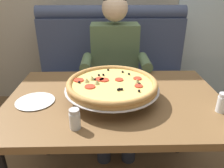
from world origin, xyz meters
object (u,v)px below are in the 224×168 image
object	(u,v)px
dining_table	(115,110)
shaker_parmesan	(75,120)
shaker_pepper_flakes	(222,104)
diner_main	(115,64)
plate_near_left	(35,100)
patio_chair	(193,45)
pizza	(112,84)
booth_bench	(112,84)

from	to	relation	value
dining_table	shaker_parmesan	xyz separation A→B (m)	(-0.19, -0.29, 0.13)
shaker_pepper_flakes	shaker_parmesan	xyz separation A→B (m)	(-0.73, -0.13, -0.00)
diner_main	shaker_pepper_flakes	distance (m)	0.94
plate_near_left	patio_chair	bearing A→B (deg)	49.79
dining_table	diner_main	distance (m)	0.62
pizza	diner_main	bearing A→B (deg)	86.30
patio_chair	dining_table	bearing A→B (deg)	-121.95
shaker_pepper_flakes	plate_near_left	distance (m)	1.00
booth_bench	pizza	bearing A→B (deg)	-91.27
plate_near_left	shaker_pepper_flakes	bearing A→B (deg)	-7.12
shaker_pepper_flakes	shaker_parmesan	world-z (taller)	shaker_pepper_flakes
shaker_pepper_flakes	dining_table	bearing A→B (deg)	163.02
diner_main	plate_near_left	world-z (taller)	diner_main
booth_bench	dining_table	xyz separation A→B (m)	(0.00, -0.88, 0.23)
booth_bench	patio_chair	distance (m)	1.54
dining_table	patio_chair	xyz separation A→B (m)	(1.17, 1.88, -0.11)
patio_chair	pizza	bearing A→B (deg)	-122.20
booth_bench	shaker_pepper_flakes	size ratio (longest dim) A/B	14.32
diner_main	shaker_parmesan	xyz separation A→B (m)	(-0.22, -0.91, 0.05)
booth_bench	shaker_parmesan	xyz separation A→B (m)	(-0.19, -1.17, 0.36)
shaker_pepper_flakes	patio_chair	bearing A→B (deg)	72.81
pizza	patio_chair	bearing A→B (deg)	57.80
plate_near_left	pizza	bearing A→B (deg)	3.62
diner_main	shaker_parmesan	bearing A→B (deg)	-103.31
dining_table	diner_main	bearing A→B (deg)	88.06
dining_table	patio_chair	size ratio (longest dim) A/B	1.45
shaker_parmesan	pizza	bearing A→B (deg)	57.79
booth_bench	pizza	distance (m)	0.99
shaker_parmesan	plate_near_left	bearing A→B (deg)	135.89
dining_table	diner_main	xyz separation A→B (m)	(0.02, 0.62, 0.08)
dining_table	shaker_parmesan	distance (m)	0.37
dining_table	pizza	world-z (taller)	pizza
pizza	shaker_parmesan	xyz separation A→B (m)	(-0.17, -0.28, -0.05)
shaker_pepper_flakes	plate_near_left	world-z (taller)	shaker_pepper_flakes
dining_table	patio_chair	distance (m)	2.22
booth_bench	pizza	size ratio (longest dim) A/B	2.81
shaker_parmesan	dining_table	bearing A→B (deg)	56.23
shaker_parmesan	booth_bench	bearing A→B (deg)	80.62
booth_bench	diner_main	xyz separation A→B (m)	(0.02, -0.27, 0.31)
booth_bench	pizza	xyz separation A→B (m)	(-0.02, -0.90, 0.41)
dining_table	shaker_parmesan	world-z (taller)	shaker_parmesan
diner_main	pizza	distance (m)	0.64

